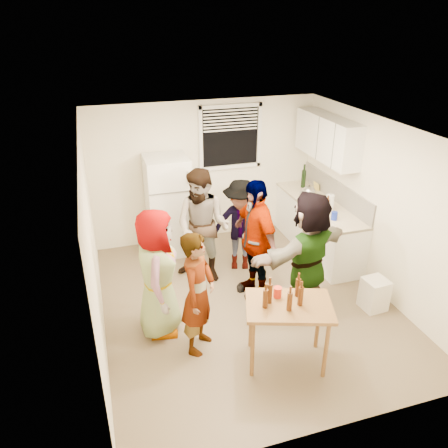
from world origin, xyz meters
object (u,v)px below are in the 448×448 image
object	(u,v)px
guest_orange	(302,310)
blue_cup	(334,220)
beer_bottle_table	(269,302)
trash_bin	(374,293)
red_cup	(277,297)
guest_grey	(162,329)
beer_bottle_counter	(326,213)
serving_table	(285,360)
guest_back_right	(240,266)
guest_stripe	(200,346)
wine_bottle	(303,187)
guest_black	(253,292)
kettle	(308,196)
refrigerator	(168,206)
guest_back_left	(204,277)

from	to	relation	value
guest_orange	blue_cup	bearing A→B (deg)	-155.41
beer_bottle_table	trash_bin	bearing A→B (deg)	15.08
blue_cup	red_cup	bearing A→B (deg)	-136.40
trash_bin	guest_grey	world-z (taller)	trash_bin
beer_bottle_counter	blue_cup	bearing A→B (deg)	-94.07
serving_table	guest_back_right	bearing A→B (deg)	85.30
guest_stripe	guest_back_right	bearing A→B (deg)	1.52
wine_bottle	beer_bottle_counter	xyz separation A→B (m)	(-0.15, -1.15, -0.00)
guest_black	guest_grey	bearing A→B (deg)	-82.85
wine_bottle	beer_bottle_counter	world-z (taller)	wine_bottle
red_cup	beer_bottle_counter	bearing A→B (deg)	47.83
guest_back_right	red_cup	bearing A→B (deg)	-79.15
guest_back_right	kettle	bearing A→B (deg)	36.69
wine_bottle	guest_back_right	xyz separation A→B (m)	(-1.52, -0.90, -0.90)
serving_table	red_cup	size ratio (longest dim) A/B	7.58
refrigerator	guest_back_left	size ratio (longest dim) A/B	0.95
wine_bottle	guest_stripe	bearing A→B (deg)	-135.64
refrigerator	beer_bottle_counter	bearing A→B (deg)	-25.94
guest_orange	refrigerator	bearing A→B (deg)	-77.15
trash_bin	guest_back_right	xyz separation A→B (m)	(-1.44, 1.61, -0.25)
serving_table	guest_back_left	distance (m)	2.12
trash_bin	guest_back_right	world-z (taller)	trash_bin
guest_back_right	guest_black	size ratio (longest dim) A/B	0.84
refrigerator	serving_table	xyz separation A→B (m)	(0.80, -3.11, -0.85)
wine_bottle	refrigerator	bearing A→B (deg)	-179.91
red_cup	refrigerator	bearing A→B (deg)	103.95
refrigerator	guest_orange	xyz separation A→B (m)	(1.45, -2.27, -0.85)
guest_back_left	guest_back_right	bearing A→B (deg)	48.80
red_cup	guest_black	size ratio (longest dim) A/B	0.07
serving_table	beer_bottle_table	distance (m)	0.85
beer_bottle_counter	guest_stripe	xyz separation A→B (m)	(-2.47, -1.42, -0.90)
beer_bottle_counter	guest_grey	world-z (taller)	beer_bottle_counter
guest_stripe	guest_back_left	bearing A→B (deg)	18.55
guest_back_left	guest_orange	bearing A→B (deg)	-10.83
kettle	guest_black	size ratio (longest dim) A/B	0.14
blue_cup	guest_back_left	bearing A→B (deg)	169.44
blue_cup	wine_bottle	bearing A→B (deg)	83.18
kettle	guest_grey	world-z (taller)	kettle
red_cup	guest_grey	bearing A→B (deg)	146.22
red_cup	guest_black	distance (m)	1.54
serving_table	guest_grey	distance (m)	1.67
blue_cup	guest_grey	distance (m)	3.07
kettle	wine_bottle	bearing A→B (deg)	78.07
guest_black	refrigerator	bearing A→B (deg)	-160.30
refrigerator	guest_back_right	size ratio (longest dim) A/B	1.12
red_cup	guest_stripe	world-z (taller)	red_cup
beer_bottle_counter	beer_bottle_table	bearing A→B (deg)	-133.32
refrigerator	guest_back_left	world-z (taller)	refrigerator
serving_table	guest_black	distance (m)	1.46
kettle	blue_cup	world-z (taller)	kettle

